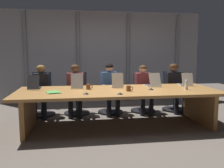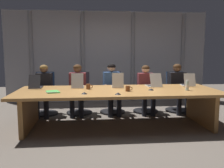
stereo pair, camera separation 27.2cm
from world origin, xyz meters
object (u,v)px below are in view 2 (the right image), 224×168
at_px(person_left_end, 44,87).
at_px(spiral_notepad, 53,92).
at_px(laptop_right_end, 188,83).
at_px(conference_mic_middle, 84,93).
at_px(person_center, 112,86).
at_px(water_bottle_primary, 187,86).
at_px(person_right_end, 178,85).
at_px(laptop_center, 117,84).
at_px(person_right_mid, 146,86).
at_px(conference_mic_left_side, 118,93).
at_px(coffee_mug_near, 88,87).
at_px(laptop_left_mid, 78,85).
at_px(office_chair_right_mid, 146,97).
at_px(office_chair_center, 112,97).
at_px(office_chair_left_mid, 80,98).
at_px(office_chair_left_end, 45,98).
at_px(conference_mic_right_side, 151,89).
at_px(coffee_mug_far, 128,89).
at_px(person_left_mid, 77,86).
at_px(laptop_right_mid, 153,84).
at_px(office_chair_right_end, 177,96).
at_px(laptop_left_end, 36,86).

relative_size(person_left_end, spiral_notepad, 3.29).
relative_size(laptop_right_end, conference_mic_middle, 3.84).
height_order(person_center, water_bottle_primary, person_center).
bearing_deg(person_right_end, laptop_center, -73.17).
bearing_deg(laptop_right_end, person_right_mid, 60.16).
relative_size(laptop_right_end, spiral_notepad, 1.19).
height_order(laptop_right_end, conference_mic_left_side, laptop_right_end).
relative_size(person_center, coffee_mug_near, 8.97).
xyz_separation_m(person_right_end, water_bottle_primary, (-0.26, -1.16, 0.14)).
xyz_separation_m(laptop_left_mid, person_right_mid, (1.58, 0.61, -0.13)).
bearing_deg(conference_mic_left_side, coffee_mug_near, 127.63).
relative_size(laptop_center, office_chair_right_mid, 0.43).
bearing_deg(person_right_mid, laptop_left_mid, -68.86).
xyz_separation_m(office_chair_center, person_center, (-0.02, -0.16, 0.31)).
xyz_separation_m(laptop_right_end, coffee_mug_near, (-2.14, -0.25, -0.00)).
bearing_deg(office_chair_left_mid, office_chair_left_end, -82.65).
xyz_separation_m(laptop_right_end, conference_mic_right_side, (-0.94, -0.49, -0.04)).
bearing_deg(coffee_mug_far, office_chair_left_mid, 125.82).
xyz_separation_m(laptop_center, spiral_notepad, (-1.26, -0.51, -0.05)).
distance_m(person_center, conference_mic_left_side, 1.49).
xyz_separation_m(person_left_mid, person_right_end, (2.40, 0.00, 0.01)).
height_order(laptop_right_mid, person_right_mid, person_right_mid).
xyz_separation_m(office_chair_right_end, water_bottle_primary, (-0.31, -1.32, 0.45)).
bearing_deg(conference_mic_left_side, laptop_left_end, 150.37).
xyz_separation_m(office_chair_left_mid, conference_mic_right_side, (1.42, -1.23, 0.37)).
bearing_deg(conference_mic_middle, person_left_mid, 97.41).
relative_size(laptop_right_end, office_chair_right_mid, 0.46).
height_order(office_chair_right_mid, water_bottle_primary, water_bottle_primary).
xyz_separation_m(office_chair_left_mid, coffee_mug_far, (0.95, -1.32, 0.41)).
relative_size(person_left_mid, conference_mic_middle, 10.63).
height_order(person_left_mid, spiral_notepad, person_left_mid).
bearing_deg(office_chair_center, person_center, -3.16).
bearing_deg(person_left_end, person_right_mid, 91.84).
xyz_separation_m(water_bottle_primary, conference_mic_left_side, (-1.38, -0.32, -0.07)).
bearing_deg(laptop_right_end, person_left_end, 86.20).
bearing_deg(laptop_left_mid, conference_mic_right_side, -106.42).
bearing_deg(office_chair_center, office_chair_left_end, -86.26).
relative_size(laptop_right_end, office_chair_left_end, 0.43).
height_order(office_chair_center, office_chair_right_mid, office_chair_center).
bearing_deg(person_right_mid, office_chair_right_end, 101.47).
distance_m(person_center, water_bottle_primary, 1.77).
xyz_separation_m(office_chair_left_end, office_chair_right_mid, (2.42, -0.01, -0.02)).
bearing_deg(office_chair_left_end, office_chair_left_mid, 88.42).
bearing_deg(conference_mic_middle, person_center, 65.53).
bearing_deg(person_right_mid, conference_mic_left_side, -29.91).
bearing_deg(office_chair_right_mid, laptop_right_end, 53.78).
distance_m(laptop_center, conference_mic_left_side, 0.87).
bearing_deg(laptop_center, water_bottle_primary, -109.43).
xyz_separation_m(laptop_right_end, office_chair_left_end, (-3.16, 0.74, -0.41)).
bearing_deg(spiral_notepad, person_left_end, 91.82).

